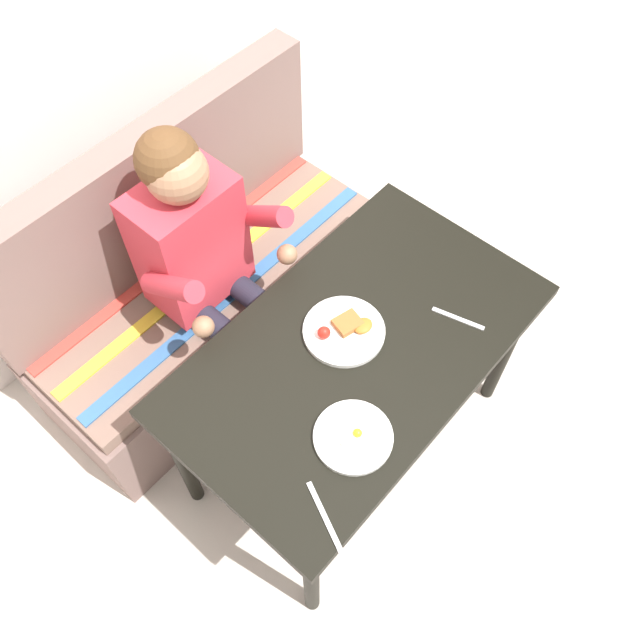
% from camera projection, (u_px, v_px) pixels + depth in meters
% --- Properties ---
extents(ground_plane, '(8.00, 8.00, 0.00)m').
position_uv_depth(ground_plane, '(349.00, 441.00, 2.63)').
color(ground_plane, beige).
extents(back_wall, '(4.40, 0.10, 2.60)m').
position_uv_depth(back_wall, '(40.00, 9.00, 2.01)').
color(back_wall, silver).
rests_on(back_wall, ground).
extents(table, '(1.20, 0.70, 0.73)m').
position_uv_depth(table, '(356.00, 359.00, 2.09)').
color(table, black).
rests_on(table, ground).
extents(couch, '(1.44, 0.56, 1.00)m').
position_uv_depth(couch, '(203.00, 288.00, 2.63)').
color(couch, '#765C56').
rests_on(couch, ground).
extents(person, '(0.45, 0.61, 1.21)m').
position_uv_depth(person, '(206.00, 256.00, 2.20)').
color(person, '#C6313E').
rests_on(person, ground).
extents(plate_breakfast, '(0.25, 0.25, 0.05)m').
position_uv_depth(plate_breakfast, '(344.00, 330.00, 2.04)').
color(plate_breakfast, white).
rests_on(plate_breakfast, table).
extents(plate_eggs, '(0.22, 0.22, 0.04)m').
position_uv_depth(plate_eggs, '(353.00, 437.00, 1.85)').
color(plate_eggs, white).
rests_on(plate_eggs, table).
extents(fork, '(0.06, 0.17, 0.00)m').
position_uv_depth(fork, '(458.00, 319.00, 2.07)').
color(fork, silver).
rests_on(fork, table).
extents(knife, '(0.09, 0.19, 0.00)m').
position_uv_depth(knife, '(324.00, 516.00, 1.74)').
color(knife, silver).
rests_on(knife, table).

